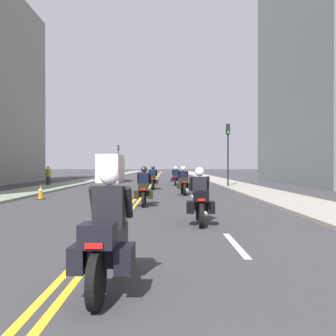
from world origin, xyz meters
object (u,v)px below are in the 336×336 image
(motorcycle_0, at_px, (108,239))
(motorcycle_3, at_px, (183,183))
(parked_truck, at_px, (112,169))
(traffic_light_near, at_px, (228,144))
(motorcycle_5, at_px, (175,178))
(pedestrian_0, at_px, (48,176))
(traffic_cone_0, at_px, (41,192))
(motorcycle_1, at_px, (200,201))
(motorcycle_2, at_px, (144,190))
(traffic_light_far, at_px, (118,155))
(motorcycle_4, at_px, (153,180))

(motorcycle_0, distance_m, motorcycle_3, 15.89)
(motorcycle_3, relative_size, parked_truck, 0.35)
(motorcycle_3, distance_m, traffic_light_near, 8.31)
(motorcycle_0, bearing_deg, motorcycle_5, 89.29)
(traffic_light_near, height_order, pedestrian_0, traffic_light_near)
(motorcycle_0, relative_size, pedestrian_0, 1.32)
(motorcycle_0, bearing_deg, traffic_light_near, 79.22)
(motorcycle_0, bearing_deg, traffic_cone_0, 115.16)
(traffic_light_near, bearing_deg, parked_truck, 134.88)
(pedestrian_0, bearing_deg, motorcycle_1, 152.47)
(motorcycle_2, bearing_deg, traffic_cone_0, 150.04)
(pedestrian_0, bearing_deg, parked_truck, -79.35)
(motorcycle_0, distance_m, pedestrian_0, 25.81)
(traffic_cone_0, relative_size, traffic_light_far, 0.15)
(traffic_light_near, bearing_deg, pedestrian_0, 173.72)
(motorcycle_2, bearing_deg, motorcycle_5, 82.90)
(parked_truck, bearing_deg, motorcycle_5, -48.50)
(motorcycle_4, xyz_separation_m, pedestrian_0, (-8.53, 3.57, 0.19))
(traffic_light_far, relative_size, pedestrian_0, 2.97)
(traffic_cone_0, bearing_deg, motorcycle_0, -67.55)
(motorcycle_5, distance_m, traffic_light_near, 5.67)
(traffic_cone_0, xyz_separation_m, traffic_light_far, (-1.34, 39.17, 3.00))
(motorcycle_0, bearing_deg, motorcycle_2, 93.57)
(motorcycle_0, relative_size, motorcycle_5, 1.05)
(parked_truck, bearing_deg, motorcycle_1, -76.49)
(motorcycle_4, bearing_deg, traffic_light_near, 20.09)
(traffic_light_far, bearing_deg, parked_truck, -84.61)
(motorcycle_1, bearing_deg, motorcycle_0, -105.59)
(motorcycle_1, relative_size, traffic_light_far, 0.46)
(motorcycle_4, bearing_deg, motorcycle_5, 71.95)
(motorcycle_3, height_order, traffic_light_near, traffic_light_near)
(motorcycle_1, height_order, motorcycle_3, motorcycle_3)
(motorcycle_3, xyz_separation_m, traffic_light_near, (3.72, 6.95, 2.65))
(motorcycle_2, relative_size, motorcycle_5, 1.03)
(motorcycle_0, distance_m, traffic_light_far, 52.76)
(motorcycle_3, bearing_deg, motorcycle_2, -111.03)
(motorcycle_1, height_order, traffic_light_near, traffic_light_near)
(parked_truck, bearing_deg, traffic_light_near, -45.12)
(motorcycle_1, relative_size, motorcycle_5, 1.08)
(motorcycle_1, xyz_separation_m, parked_truck, (-6.66, 27.71, 0.61))
(motorcycle_2, xyz_separation_m, traffic_light_near, (5.61, 12.57, 2.66))
(motorcycle_1, relative_size, motorcycle_4, 1.01)
(pedestrian_0, bearing_deg, motorcycle_2, 154.69)
(motorcycle_5, bearing_deg, motorcycle_0, -90.37)
(traffic_light_near, bearing_deg, motorcycle_3, -118.14)
(motorcycle_5, distance_m, traffic_light_far, 27.81)
(traffic_light_near, relative_size, parked_truck, 0.74)
(pedestrian_0, bearing_deg, traffic_light_near, -152.76)
(motorcycle_5, bearing_deg, traffic_light_far, 110.47)
(motorcycle_2, bearing_deg, motorcycle_4, 89.12)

